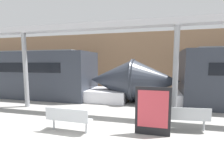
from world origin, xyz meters
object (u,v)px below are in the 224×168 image
poster_board (153,111)px  support_column_near (175,73)px  support_column_far (26,71)px  bench_far (187,117)px  bench_near (68,118)px  trash_bin (157,108)px

poster_board → support_column_near: size_ratio=0.41×
support_column_near → support_column_far: size_ratio=1.00×
bench_far → bench_near: bearing=-169.7°
bench_near → trash_bin: trash_bin is taller
support_column_far → trash_bin: bearing=-2.8°
bench_near → bench_far: bearing=18.3°
trash_bin → poster_board: 1.89m
bench_far → support_column_far: support_column_far is taller
bench_near → support_column_near: 4.77m
poster_board → support_column_near: (0.86, 2.19, 1.15)m
bench_far → poster_board: poster_board is taller
trash_bin → support_column_far: size_ratio=0.24×
support_column_far → bench_far: bearing=-10.8°
poster_board → support_column_far: bearing=162.0°
support_column_near → support_column_far: (-7.62, 0.00, 0.00)m
poster_board → support_column_far: support_column_far is taller
poster_board → support_column_near: bearing=68.7°
poster_board → bench_near: bearing=-170.3°
support_column_near → support_column_far: bearing=180.0°
poster_board → support_column_near: support_column_near is taller
bench_near → poster_board: poster_board is taller
bench_near → bench_far: size_ratio=1.08×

